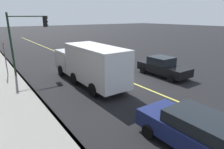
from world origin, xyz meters
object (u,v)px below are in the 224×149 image
Objects in this scene: street_sign_post at (5,55)px; car_navy at (197,131)px; truck_white at (90,63)px; car_black at (163,67)px; traffic_light_mast at (26,33)px.

car_navy is at bearing -163.57° from street_sign_post.
street_sign_post is (6.00, 4.90, 0.25)m from truck_white.
truck_white is at bearing -140.74° from street_sign_post.
car_navy is 1.47× the size of street_sign_post.
truck_white is 2.58× the size of street_sign_post.
car_black is at bearing -125.30° from street_sign_post.
car_black is 6.48m from truck_white.
car_black reaches higher than car_navy.
truck_white is at bearing -2.82° from car_navy.
car_black is 11.99m from traffic_light_mast.
street_sign_post is at bearing 64.59° from traffic_light_mast.
car_navy is (-7.26, 6.61, 0.01)m from car_black.
truck_white reaches higher than car_black.
truck_white is 7.75m from street_sign_post.
street_sign_post is (0.83, 1.75, -1.77)m from traffic_light_mast.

